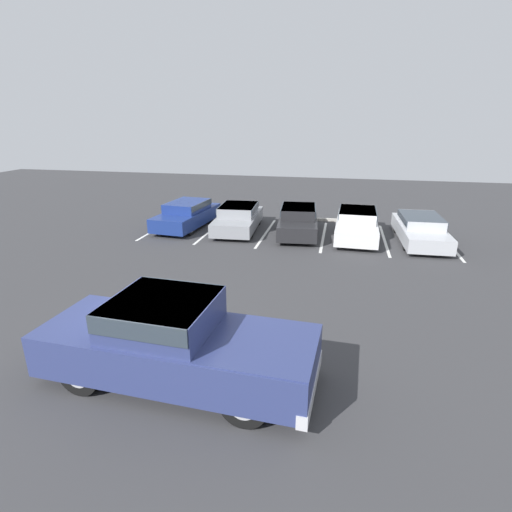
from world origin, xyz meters
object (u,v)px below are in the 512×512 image
Objects in this scene: parked_sedan_a at (187,214)px; wheel_stop_curb at (322,219)px; parked_sedan_c at (298,220)px; parked_sedan_d at (357,223)px; parked_sedan_e at (420,228)px; parked_sedan_b at (238,217)px; pickup_truck at (178,342)px.

parked_sedan_a reaches higher than wheel_stop_curb.
parked_sedan_d is at bearing 83.50° from parked_sedan_c.
wheel_stop_curb is (-4.41, 2.89, -0.55)m from parked_sedan_e.
parked_sedan_e is at bearing -33.22° from wheel_stop_curb.
parked_sedan_a is at bearing -92.91° from parked_sedan_e.
parked_sedan_a is 1.03× the size of parked_sedan_b.
parked_sedan_e is 5.30m from wheel_stop_curb.
parked_sedan_c is 2.67m from parked_sedan_d.
parked_sedan_e is at bearing 90.30° from parked_sedan_d.
pickup_truck is at bearing -10.50° from parked_sedan_c.
pickup_truck is at bearing -98.35° from wheel_stop_curb.
parked_sedan_c reaches higher than parked_sedan_e.
parked_sedan_d is 2.71m from parked_sedan_e.
parked_sedan_d is at bearing -58.94° from wheel_stop_curb.
parked_sedan_d is (2.66, -0.08, 0.00)m from parked_sedan_c.
pickup_truck is 11.79m from parked_sedan_b.
parked_sedan_b reaches higher than wheel_stop_curb.
parked_sedan_d reaches higher than wheel_stop_curb.
pickup_truck is 12.14m from parked_sedan_d.
parked_sedan_c is at bearing -90.07° from parked_sedan_d.
parked_sedan_b is 5.56m from parked_sedan_d.
parked_sedan_e is at bearing 94.28° from parked_sedan_a.
pickup_truck is 11.66m from parked_sedan_c.
parked_sedan_a is at bearing -95.66° from parked_sedan_c.
parked_sedan_b is at bearing -93.10° from parked_sedan_e.
parked_sedan_d reaches higher than parked_sedan_a.
parked_sedan_a is 1.00× the size of parked_sedan_d.
parked_sedan_b is (-1.75, 11.66, -0.24)m from pickup_truck.
parked_sedan_a is 8.19m from parked_sedan_d.
parked_sedan_b is 0.97× the size of parked_sedan_d.
pickup_truck is at bearing -31.41° from parked_sedan_e.
pickup_truck is at bearing 25.97° from parked_sedan_a.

